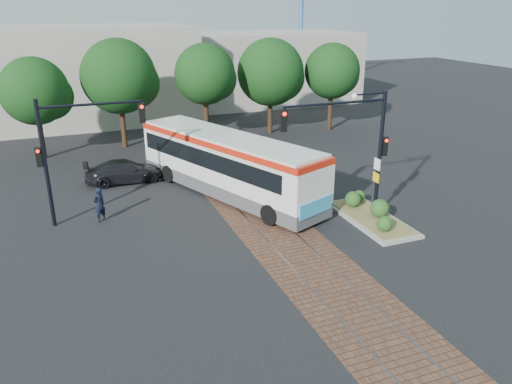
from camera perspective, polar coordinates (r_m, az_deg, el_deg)
ground at (r=23.49m, az=1.84°, el=-4.07°), size 120.00×120.00×0.00m
trackbed at (r=26.90m, az=-1.51°, el=-0.72°), size 3.60×40.00×0.02m
tree_row at (r=37.58m, az=-6.46°, el=13.01°), size 26.40×5.60×7.67m
warehouses at (r=49.31m, az=-12.33°, el=13.31°), size 40.00×13.00×8.00m
city_bus at (r=26.95m, az=-3.30°, el=3.45°), size 7.12×12.43×3.31m
traffic_island at (r=24.82m, az=12.98°, el=-2.38°), size 2.20×5.20×1.13m
signal_pole_main at (r=23.15m, az=11.64°, el=6.08°), size 5.49×0.46×6.00m
signal_pole_left at (r=24.29m, az=-20.56°, el=5.14°), size 4.99×0.34×6.00m
officer at (r=24.97m, az=-17.47°, el=-1.37°), size 0.75×0.69×1.72m
parked_car at (r=30.17m, az=-14.78°, el=2.32°), size 4.55×1.87×1.32m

